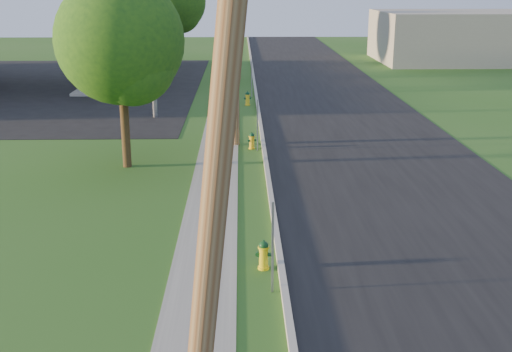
# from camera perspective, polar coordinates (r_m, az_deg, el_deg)

# --- Properties ---
(road) EXTENTS (8.00, 120.00, 0.02)m
(road) POSITION_cam_1_polar(r_m,az_deg,el_deg) (19.64, 13.10, -2.10)
(road) COLOR black
(road) RESTS_ON ground
(curb) EXTENTS (0.15, 120.00, 0.15)m
(curb) POSITION_cam_1_polar(r_m,az_deg,el_deg) (19.02, 1.36, -2.07)
(curb) COLOR #A6A499
(curb) RESTS_ON ground
(sidewalk) EXTENTS (1.50, 120.00, 0.03)m
(sidewalk) POSITION_cam_1_polar(r_m,az_deg,el_deg) (19.04, -3.91, -2.27)
(sidewalk) COLOR gray
(sidewalk) RESTS_ON ground
(utility_pole_near) EXTENTS (1.40, 0.32, 9.48)m
(utility_pole_near) POSITION_cam_1_polar(r_m,az_deg,el_deg) (7.13, -3.08, 5.22)
(utility_pole_near) COLOR brown
(utility_pole_near) RESTS_ON ground
(utility_pole_mid) EXTENTS (1.40, 0.32, 9.80)m
(utility_pole_mid) POSITION_cam_1_polar(r_m,az_deg,el_deg) (25.01, -1.93, 13.88)
(utility_pole_mid) COLOR brown
(utility_pole_mid) RESTS_ON ground
(utility_pole_far) EXTENTS (1.40, 0.32, 9.50)m
(utility_pole_far) POSITION_cam_1_polar(r_m,az_deg,el_deg) (43.00, -1.73, 14.91)
(utility_pole_far) COLOR brown
(utility_pole_far) RESTS_ON ground
(sign_post_near) EXTENTS (0.05, 0.04, 2.00)m
(sign_post_near) POSITION_cam_1_polar(r_m,az_deg,el_deg) (13.27, 1.49, -6.41)
(sign_post_near) COLOR gray
(sign_post_near) RESTS_ON ground
(sign_post_mid) EXTENTS (0.05, 0.04, 2.00)m
(sign_post_mid) POSITION_cam_1_polar(r_m,az_deg,el_deg) (24.55, 0.13, 4.52)
(sign_post_mid) COLOR gray
(sign_post_mid) RESTS_ON ground
(sign_post_far) EXTENTS (0.05, 0.04, 2.00)m
(sign_post_far) POSITION_cam_1_polar(r_m,az_deg,el_deg) (36.56, -0.38, 8.60)
(sign_post_far) COLOR gray
(sign_post_far) RESTS_ON ground
(fuel_pump_ne) EXTENTS (1.20, 3.20, 1.90)m
(fuel_pump_ne) POSITION_cam_1_polar(r_m,az_deg,el_deg) (39.44, -14.89, 8.24)
(fuel_pump_ne) COLOR #A6A499
(fuel_pump_ne) RESTS_ON ground
(fuel_pump_se) EXTENTS (1.20, 3.20, 1.90)m
(fuel_pump_se) POSITION_cam_1_polar(r_m,az_deg,el_deg) (43.31, -13.70, 9.05)
(fuel_pump_se) COLOR #A6A499
(fuel_pump_se) RESTS_ON ground
(price_pylon) EXTENTS (0.34, 2.04, 6.85)m
(price_pylon) POSITION_cam_1_polar(r_m,az_deg,el_deg) (30.76, -9.40, 15.12)
(price_pylon) COLOR gray
(price_pylon) RESTS_ON ground
(distant_building) EXTENTS (14.00, 10.00, 4.00)m
(distant_building) POSITION_cam_1_polar(r_m,az_deg,el_deg) (56.24, 18.09, 11.71)
(distant_building) COLOR gray
(distant_building) RESTS_ON ground
(tree_verge) EXTENTS (4.32, 4.32, 6.55)m
(tree_verge) POSITION_cam_1_polar(r_m,az_deg,el_deg) (22.25, -11.75, 11.28)
(tree_verge) COLOR #322415
(tree_verge) RESTS_ON ground
(tree_lot) EXTENTS (4.80, 4.80, 7.27)m
(tree_lot) POSITION_cam_1_polar(r_m,az_deg,el_deg) (50.79, -7.17, 14.95)
(tree_lot) COLOR #322415
(tree_lot) RESTS_ON ground
(hydrant_near) EXTENTS (0.37, 0.33, 0.71)m
(hydrant_near) POSITION_cam_1_polar(r_m,az_deg,el_deg) (14.57, 0.68, -7.02)
(hydrant_near) COLOR yellow
(hydrant_near) RESTS_ON ground
(hydrant_mid) EXTENTS (0.35, 0.31, 0.67)m
(hydrant_mid) POSITION_cam_1_polar(r_m,az_deg,el_deg) (25.00, -0.37, 3.16)
(hydrant_mid) COLOR gold
(hydrant_mid) RESTS_ON ground
(hydrant_far) EXTENTS (0.38, 0.34, 0.74)m
(hydrant_far) POSITION_cam_1_polar(r_m,az_deg,el_deg) (34.08, -0.76, 6.91)
(hydrant_far) COLOR yellow
(hydrant_far) RESTS_ON ground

